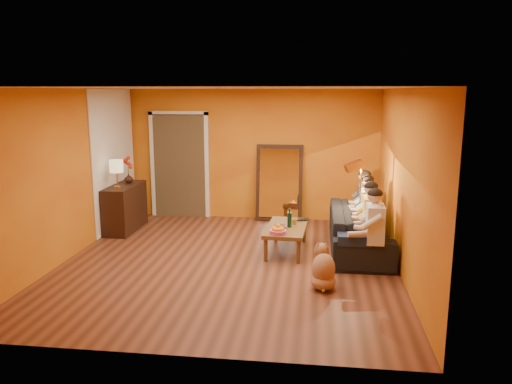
# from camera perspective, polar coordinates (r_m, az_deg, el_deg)

# --- Properties ---
(room_shell) EXTENTS (5.00, 5.50, 2.60)m
(room_shell) POSITION_cam_1_polar(r_m,az_deg,el_deg) (7.70, -2.71, 2.06)
(room_shell) COLOR brown
(room_shell) RESTS_ON ground
(white_accent) EXTENTS (0.02, 1.90, 2.58)m
(white_accent) POSITION_cam_1_polar(r_m,az_deg,el_deg) (9.72, -15.91, 3.61)
(white_accent) COLOR white
(white_accent) RESTS_ON wall_left
(doorway_recess) EXTENTS (1.06, 0.30, 2.10)m
(doorway_recess) POSITION_cam_1_polar(r_m,az_deg,el_deg) (10.44, -8.53, 3.06)
(doorway_recess) COLOR #3F2D19
(doorway_recess) RESTS_ON floor
(door_jamb_left) EXTENTS (0.08, 0.06, 2.20)m
(door_jamb_left) POSITION_cam_1_polar(r_m,az_deg,el_deg) (10.49, -11.71, 2.99)
(door_jamb_left) COLOR white
(door_jamb_left) RESTS_ON wall_back
(door_jamb_right) EXTENTS (0.08, 0.06, 2.20)m
(door_jamb_right) POSITION_cam_1_polar(r_m,az_deg,el_deg) (10.18, -5.62, 2.92)
(door_jamb_right) COLOR white
(door_jamb_right) RESTS_ON wall_back
(door_header) EXTENTS (1.22, 0.06, 0.08)m
(door_header) POSITION_cam_1_polar(r_m,az_deg,el_deg) (10.22, -8.90, 8.90)
(door_header) COLOR white
(door_header) RESTS_ON wall_back
(mirror_frame) EXTENTS (0.92, 0.27, 1.51)m
(mirror_frame) POSITION_cam_1_polar(r_m,az_deg,el_deg) (9.93, 2.67, 1.05)
(mirror_frame) COLOR black
(mirror_frame) RESTS_ON floor
(mirror_glass) EXTENTS (0.78, 0.21, 1.35)m
(mirror_glass) POSITION_cam_1_polar(r_m,az_deg,el_deg) (9.90, 2.65, 1.01)
(mirror_glass) COLOR white
(mirror_glass) RESTS_ON mirror_frame
(sideboard) EXTENTS (0.44, 1.18, 0.85)m
(sideboard) POSITION_cam_1_polar(r_m,az_deg,el_deg) (9.60, -14.73, -1.74)
(sideboard) COLOR black
(sideboard) RESTS_ON floor
(table_lamp) EXTENTS (0.24, 0.24, 0.51)m
(table_lamp) POSITION_cam_1_polar(r_m,az_deg,el_deg) (9.20, -15.64, 1.97)
(table_lamp) COLOR beige
(table_lamp) RESTS_ON sideboard
(sofa) EXTENTS (2.32, 0.91, 0.68)m
(sofa) POSITION_cam_1_polar(r_m,az_deg,el_deg) (8.32, 11.71, -4.24)
(sofa) COLOR black
(sofa) RESTS_ON floor
(coffee_table) EXTENTS (0.68, 1.25, 0.42)m
(coffee_table) POSITION_cam_1_polar(r_m,az_deg,el_deg) (8.11, 3.48, -5.36)
(coffee_table) COLOR brown
(coffee_table) RESTS_ON floor
(floor_lamp) EXTENTS (0.35, 0.30, 1.44)m
(floor_lamp) POSITION_cam_1_polar(r_m,az_deg,el_deg) (8.28, 11.81, -1.60)
(floor_lamp) COLOR #C8883A
(floor_lamp) RESTS_ON floor
(dog) EXTENTS (0.46, 0.58, 0.60)m
(dog) POSITION_cam_1_polar(r_m,az_deg,el_deg) (6.68, 7.72, -8.38)
(dog) COLOR #A8764C
(dog) RESTS_ON floor
(person_far_left) EXTENTS (0.70, 0.44, 1.22)m
(person_far_left) POSITION_cam_1_polar(r_m,az_deg,el_deg) (7.30, 13.41, -4.33)
(person_far_left) COLOR beige
(person_far_left) RESTS_ON sofa
(person_mid_left) EXTENTS (0.70, 0.44, 1.22)m
(person_mid_left) POSITION_cam_1_polar(r_m,az_deg,el_deg) (7.83, 12.99, -3.23)
(person_mid_left) COLOR #F2C650
(person_mid_left) RESTS_ON sofa
(person_mid_right) EXTENTS (0.70, 0.44, 1.22)m
(person_mid_right) POSITION_cam_1_polar(r_m,az_deg,el_deg) (8.36, 12.62, -2.28)
(person_mid_right) COLOR #7F9BC5
(person_mid_right) RESTS_ON sofa
(person_far_right) EXTENTS (0.70, 0.44, 1.22)m
(person_far_right) POSITION_cam_1_polar(r_m,az_deg,el_deg) (8.89, 12.30, -1.44)
(person_far_right) COLOR #38383D
(person_far_right) RESTS_ON sofa
(fruit_bowl) EXTENTS (0.26, 0.26, 0.16)m
(fruit_bowl) POSITION_cam_1_polar(r_m,az_deg,el_deg) (7.61, 2.53, -4.23)
(fruit_bowl) COLOR #C44578
(fruit_bowl) RESTS_ON coffee_table
(wine_bottle) EXTENTS (0.07, 0.07, 0.31)m
(wine_bottle) POSITION_cam_1_polar(r_m,az_deg,el_deg) (7.97, 3.85, -2.96)
(wine_bottle) COLOR black
(wine_bottle) RESTS_ON coffee_table
(tumbler) EXTENTS (0.13, 0.13, 0.10)m
(tumbler) POSITION_cam_1_polar(r_m,az_deg,el_deg) (8.15, 4.40, -3.40)
(tumbler) COLOR #B27F3F
(tumbler) RESTS_ON coffee_table
(laptop) EXTENTS (0.39, 0.28, 0.03)m
(laptop) POSITION_cam_1_polar(r_m,az_deg,el_deg) (8.38, 4.89, -3.24)
(laptop) COLOR black
(laptop) RESTS_ON coffee_table
(book_lower) EXTENTS (0.19, 0.25, 0.02)m
(book_lower) POSITION_cam_1_polar(r_m,az_deg,el_deg) (7.87, 2.10, -4.20)
(book_lower) COLOR black
(book_lower) RESTS_ON coffee_table
(book_mid) EXTENTS (0.24, 0.27, 0.02)m
(book_mid) POSITION_cam_1_polar(r_m,az_deg,el_deg) (7.88, 2.18, -4.04)
(book_mid) COLOR red
(book_mid) RESTS_ON book_lower
(book_upper) EXTENTS (0.19, 0.24, 0.02)m
(book_upper) POSITION_cam_1_polar(r_m,az_deg,el_deg) (7.85, 2.09, -3.94)
(book_upper) COLOR black
(book_upper) RESTS_ON book_mid
(vase) EXTENTS (0.17, 0.17, 0.18)m
(vase) POSITION_cam_1_polar(r_m,az_deg,el_deg) (9.73, -14.35, 1.54)
(vase) COLOR black
(vase) RESTS_ON sideboard
(flowers) EXTENTS (0.17, 0.17, 0.51)m
(flowers) POSITION_cam_1_polar(r_m,az_deg,el_deg) (9.68, -14.43, 3.21)
(flowers) COLOR red
(flowers) RESTS_ON vase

